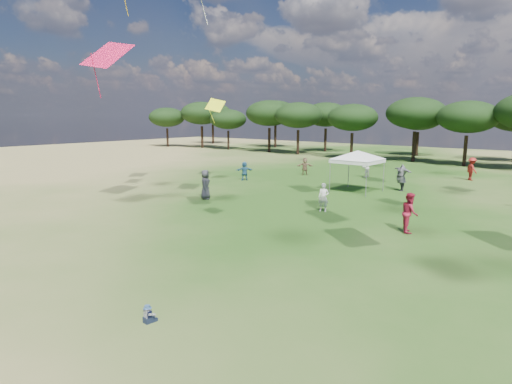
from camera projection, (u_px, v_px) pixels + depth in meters
ground at (77, 355)px, 9.63m from camera, size 140.00×140.00×0.00m
tent_left at (358, 152)px, 29.75m from camera, size 5.91×5.91×3.20m
toddler at (148, 315)px, 11.13m from camera, size 0.33×0.36×0.48m
festival_crowd at (427, 182)px, 29.00m from camera, size 30.65×21.29×1.92m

